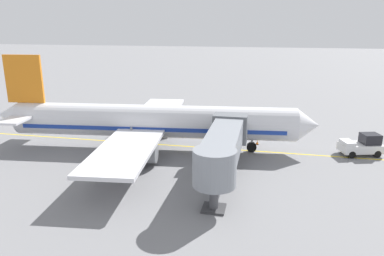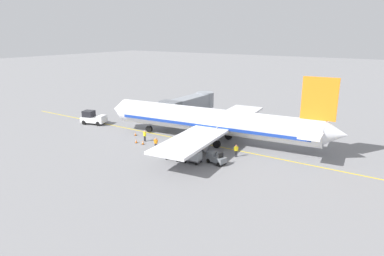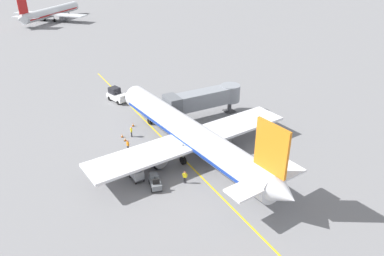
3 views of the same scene
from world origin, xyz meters
name	(u,v)px [view 2 (image 2 of 3)]	position (x,y,z in m)	size (l,w,h in m)	color
ground_plane	(203,143)	(0.00, 0.00, 0.00)	(400.00, 400.00, 0.00)	slate
gate_lead_in_line	(203,143)	(0.00, 0.00, 0.00)	(0.24, 80.00, 0.01)	gold
parked_airliner	(213,121)	(1.49, -0.80, 3.19)	(30.38, 37.35, 10.63)	silver
jet_bridge	(190,104)	(9.15, 8.44, 3.45)	(13.72, 3.50, 4.98)	gray
pushback_tractor	(93,118)	(-1.20, 22.55, 1.10)	(3.34, 4.84, 2.40)	silver
baggage_tug_lead	(216,158)	(-5.97, -5.68, 0.71)	(1.77, 2.71, 1.62)	slate
baggage_tug_trailing	(193,148)	(-4.38, -1.12, 0.71)	(2.37, 2.75, 1.62)	navy
baggage_cart_front	(174,153)	(-7.76, -0.43, 0.95)	(1.45, 2.94, 1.58)	#4C4C51
baggage_cart_second_in_train	(193,156)	(-7.39, -3.14, 0.95)	(1.45, 2.94, 1.58)	#4C4C51
ground_crew_wing_walker	(145,135)	(-3.94, 7.89, 0.95)	(0.29, 0.73, 1.69)	#232328
ground_crew_loader	(236,150)	(-2.43, -6.73, 0.95)	(0.60, 0.55, 1.69)	#232328
ground_crew_marshaller	(156,143)	(-5.86, 4.17, 0.95)	(0.32, 0.72, 1.69)	#232328
safety_cone_nose_left	(143,143)	(-5.27, 7.11, 0.29)	(0.36, 0.36, 0.59)	black
safety_cone_nose_right	(135,134)	(-2.47, 11.15, 0.29)	(0.36, 0.36, 0.59)	black
safety_cone_wing_tip	(136,141)	(-5.27, 8.43, 0.29)	(0.36, 0.36, 0.59)	black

